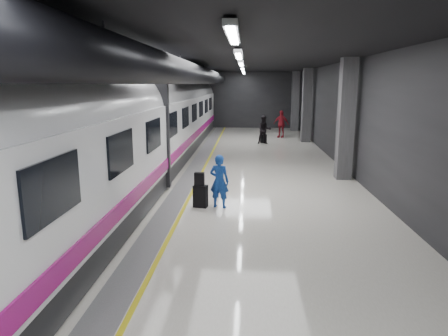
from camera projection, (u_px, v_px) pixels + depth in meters
name	position (u px, v px, depth m)	size (l,w,h in m)	color
ground	(221.00, 190.00, 13.62)	(40.00, 40.00, 0.00)	silver
platform_hall	(214.00, 84.00, 13.84)	(10.02, 40.02, 4.51)	black
train	(124.00, 129.00, 13.37)	(3.05, 38.00, 4.05)	black
traveler_main	(219.00, 181.00, 11.58)	(0.57, 0.38, 1.57)	blue
suitcase_main	(201.00, 196.00, 11.70)	(0.40, 0.25, 0.65)	black
shoulder_bag	(199.00, 179.00, 11.61)	(0.29, 0.15, 0.38)	black
traveler_far_a	(264.00, 130.00, 23.98)	(0.83, 0.64, 1.70)	black
traveler_far_b	(281.00, 124.00, 26.90)	(1.06, 0.44, 1.82)	maroon
suitcase_far	(263.00, 139.00, 24.55)	(0.35, 0.23, 0.52)	black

